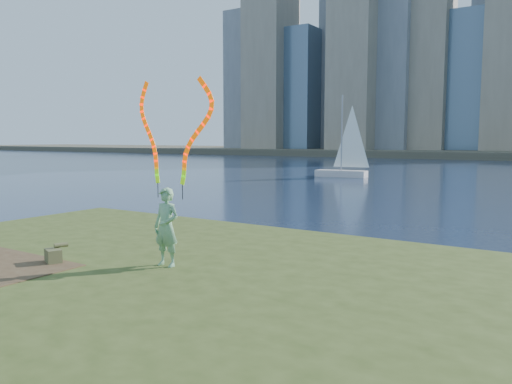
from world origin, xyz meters
The scene contains 5 objects.
ground centered at (0.00, 0.00, 0.00)m, with size 320.00×320.00×0.00m, color #1A2843.
grassy_knoll centered at (0.00, -2.30, 0.34)m, with size 20.00×18.00×0.80m.
woman_with_ribbons centered at (0.76, -0.81, 2.23)m, with size 2.02×0.39×3.94m.
canvas_bag centered at (-1.33, -1.90, 0.96)m, with size 0.47×0.53×0.38m.
sailboat centered at (-9.53, 32.39, 1.21)m, with size 4.70×1.79×7.07m.
Camera 1 is at (7.44, -7.97, 3.29)m, focal length 35.00 mm.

